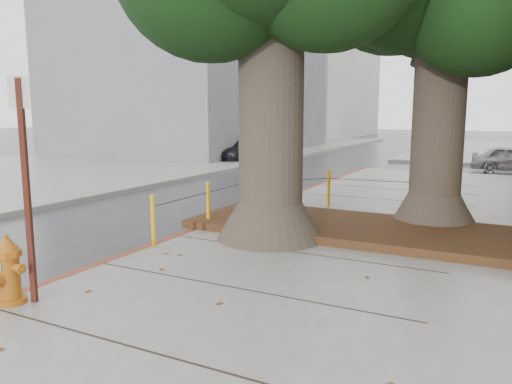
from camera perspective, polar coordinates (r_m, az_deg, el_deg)
ground at (r=7.24m, az=-5.71°, el=-11.36°), size 140.00×140.00×0.00m
sidewalk_opposite at (r=23.79m, az=-20.96°, el=2.58°), size 14.00×60.00×0.15m
curb_red at (r=10.27m, az=-7.44°, el=-4.78°), size 0.14×26.00×0.16m
planter_bed at (r=10.23m, az=10.69°, el=-4.02°), size 6.40×2.60×0.16m
building_far_grey at (r=33.59m, az=-6.80°, el=14.97°), size 12.00×16.00×12.00m
building_far_white at (r=54.97m, az=5.40°, el=14.25°), size 12.00×18.00×15.00m
bollard_ring at (r=11.20m, az=2.80°, el=-0.48°), size 3.79×5.39×0.95m
fire_hydrant at (r=7.00m, az=-26.43°, el=-7.99°), size 0.46×0.41×0.88m
signpost at (r=6.69m, az=-24.82°, el=1.51°), size 0.26×0.13×2.81m
car_dark at (r=26.07m, az=-1.28°, el=4.87°), size 1.96×4.29×1.22m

